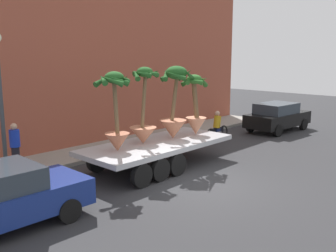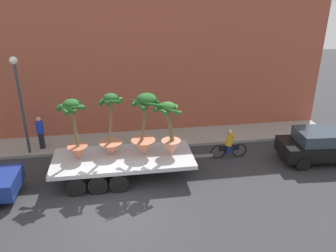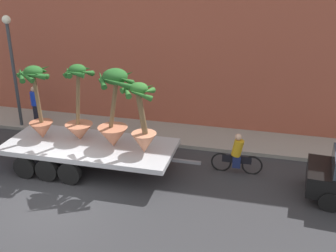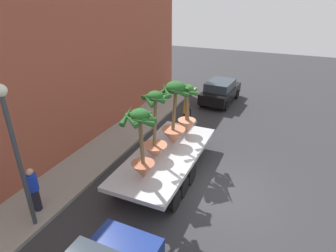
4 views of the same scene
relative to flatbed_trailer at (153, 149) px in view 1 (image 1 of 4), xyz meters
The scene contains 12 objects.
ground_plane 2.66m from the flatbed_trailer, 91.88° to the right, with size 60.00×60.00×0.00m, color #2D2D30.
sidewalk 3.63m from the flatbed_trailer, 91.35° to the left, with size 24.00×2.20×0.15m, color gray.
building_facade 6.18m from the flatbed_trailer, 90.91° to the left, with size 24.00×1.20×8.06m, color #9E4C38.
flatbed_trailer is the anchor object (origin of this frame).
potted_palm_rear 1.91m from the flatbed_trailer, ahead, with size 1.43×1.44×2.84m.
potted_palm_middle 2.63m from the flatbed_trailer, ahead, with size 1.22×1.23×2.48m.
potted_palm_front 1.28m from the flatbed_trailer, 128.55° to the left, with size 1.13×1.02×2.83m.
potted_palm_extra 2.27m from the flatbed_trailer, behind, with size 1.26×1.25×2.73m.
cyclist 5.52m from the flatbed_trailer, 10.54° to the left, with size 1.84×0.34×1.54m.
parked_car 9.75m from the flatbed_trailer, ahead, with size 4.25×2.14×1.58m.
pedestrian_near_gate 4.97m from the flatbed_trailer, 140.23° to the left, with size 0.36×0.36×1.71m.
street_lamp 5.72m from the flatbed_trailer, 147.74° to the left, with size 0.36×0.36×4.83m.
Camera 1 is at (-9.72, -7.44, 4.31)m, focal length 41.08 mm.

